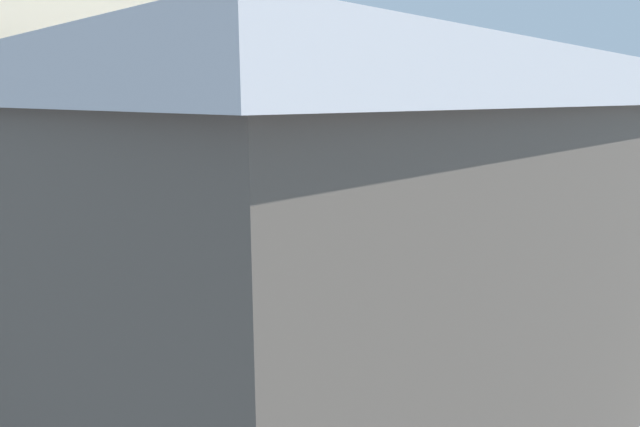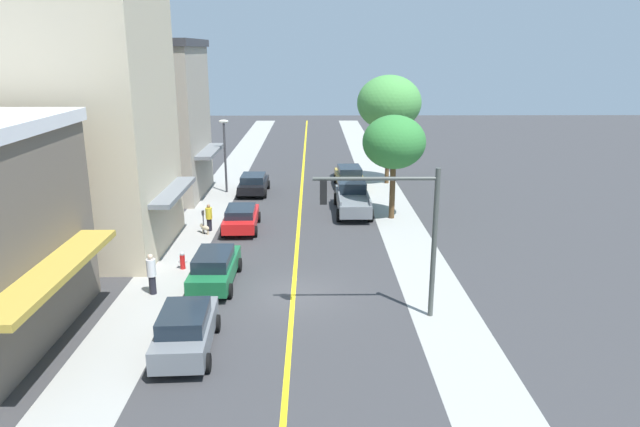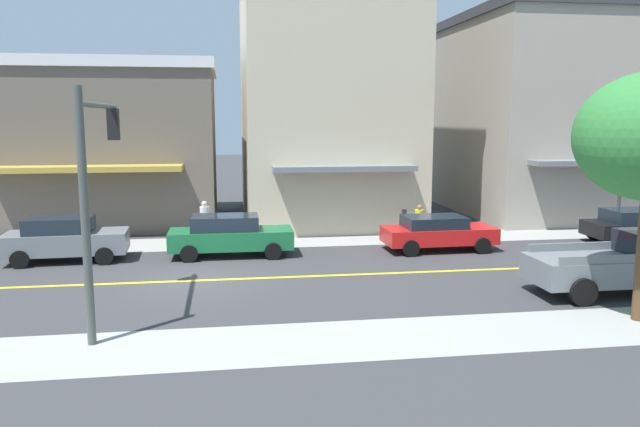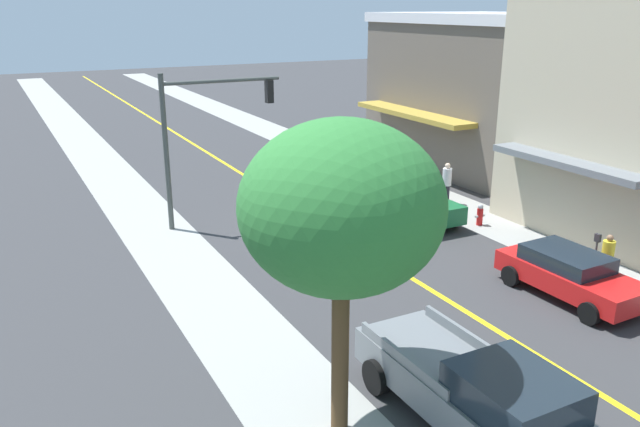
% 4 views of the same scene
% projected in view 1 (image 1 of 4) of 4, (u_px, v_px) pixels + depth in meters
% --- Properties ---
extents(ground_plane, '(140.00, 140.00, 0.00)m').
position_uv_depth(ground_plane, '(411.00, 283.00, 22.65)').
color(ground_plane, '#38383A').
extents(sidewalk_left, '(2.75, 126.00, 0.01)m').
position_uv_depth(sidewalk_left, '(307.00, 325.00, 18.39)').
color(sidewalk_left, '#9E9E99').
rests_on(sidewalk_left, ground).
extents(sidewalk_right, '(2.75, 126.00, 0.01)m').
position_uv_depth(sidewalk_right, '(483.00, 253.00, 26.92)').
color(sidewalk_right, '#9E9E99').
rests_on(sidewalk_right, ground).
extents(road_centerline_stripe, '(0.20, 126.00, 0.00)m').
position_uv_depth(road_centerline_stripe, '(411.00, 283.00, 22.65)').
color(road_centerline_stripe, yellow).
rests_on(road_centerline_stripe, ground).
extents(brick_apartment_block, '(9.72, 11.22, 7.91)m').
position_uv_depth(brick_apartment_block, '(244.00, 300.00, 9.69)').
color(brick_apartment_block, '#665B51').
rests_on(brick_apartment_block, ground).
extents(corner_shop_building, '(12.52, 8.49, 14.24)m').
position_uv_depth(corner_shop_building, '(16.00, 111.00, 16.62)').
color(corner_shop_building, beige).
rests_on(corner_shop_building, ground).
extents(street_tree_left_near, '(3.82, 3.82, 6.39)m').
position_uv_depth(street_tree_left_near, '(312.00, 144.00, 33.67)').
color(street_tree_left_near, brown).
rests_on(street_tree_left_near, ground).
extents(street_tree_right_corner, '(4.87, 4.87, 8.32)m').
position_uv_depth(street_tree_right_corner, '(228.00, 116.00, 40.69)').
color(street_tree_right_corner, brown).
rests_on(street_tree_right_corner, ground).
extents(fire_hydrant, '(0.44, 0.24, 0.86)m').
position_uv_depth(fire_hydrant, '(264.00, 287.00, 20.88)').
color(fire_hydrant, red).
rests_on(fire_hydrant, ground).
extents(parking_meter, '(0.12, 0.18, 1.38)m').
position_uv_depth(parking_meter, '(186.00, 248.00, 24.53)').
color(parking_meter, '#4C4C51').
rests_on(parking_meter, ground).
extents(traffic_light_mast, '(4.74, 0.32, 5.94)m').
position_uv_depth(traffic_light_mast, '(511.00, 183.00, 23.19)').
color(traffic_light_mast, '#474C47').
rests_on(traffic_light_mast, ground).
extents(street_lamp, '(0.70, 0.36, 5.32)m').
position_uv_depth(street_lamp, '(84.00, 173.00, 30.80)').
color(street_lamp, '#38383D').
rests_on(street_lamp, ground).
extents(red_sedan_left_curb, '(2.11, 4.43, 1.38)m').
position_uv_depth(red_sedan_left_curb, '(214.00, 240.00, 26.54)').
color(red_sedan_left_curb, red).
rests_on(red_sedan_left_curb, ground).
extents(black_sedan_left_curb, '(2.13, 4.33, 1.43)m').
position_uv_depth(black_sedan_left_curb, '(126.00, 214.00, 32.45)').
color(black_sedan_left_curb, black).
rests_on(black_sedan_left_curb, ground).
extents(green_sedan_left_curb, '(1.96, 4.67, 1.57)m').
position_uv_depth(green_sedan_left_curb, '(334.00, 277.00, 20.79)').
color(green_sedan_left_curb, '#196638').
rests_on(green_sedan_left_curb, ground).
extents(gold_sedan_right_curb, '(2.26, 4.73, 1.64)m').
position_uv_depth(gold_sedan_right_curb, '(208.00, 194.00, 38.70)').
color(gold_sedan_right_curb, '#B29338').
rests_on(gold_sedan_right_curb, ground).
extents(grey_sedan_left_curb, '(2.13, 4.37, 1.65)m').
position_uv_depth(grey_sedan_left_curb, '(477.00, 320.00, 16.68)').
color(grey_sedan_left_curb, slate).
rests_on(grey_sedan_left_curb, ground).
extents(grey_pickup_truck, '(2.25, 5.94, 1.85)m').
position_uv_depth(grey_pickup_truck, '(269.00, 207.00, 33.81)').
color(grey_pickup_truck, slate).
rests_on(grey_pickup_truck, ground).
extents(pedestrian_yellow_shirt, '(0.37, 0.37, 1.58)m').
position_uv_depth(pedestrian_yellow_shirt, '(183.00, 246.00, 25.11)').
color(pedestrian_yellow_shirt, black).
rests_on(pedestrian_yellow_shirt, ground).
extents(pedestrian_white_shirt, '(0.39, 0.39, 1.81)m').
position_uv_depth(pedestrian_white_shirt, '(305.00, 297.00, 18.31)').
color(pedestrian_white_shirt, black).
rests_on(pedestrian_white_shirt, ground).
extents(small_dog, '(0.67, 0.61, 0.55)m').
position_uv_depth(small_dog, '(188.00, 259.00, 24.69)').
color(small_dog, '#C6B28C').
rests_on(small_dog, ground).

